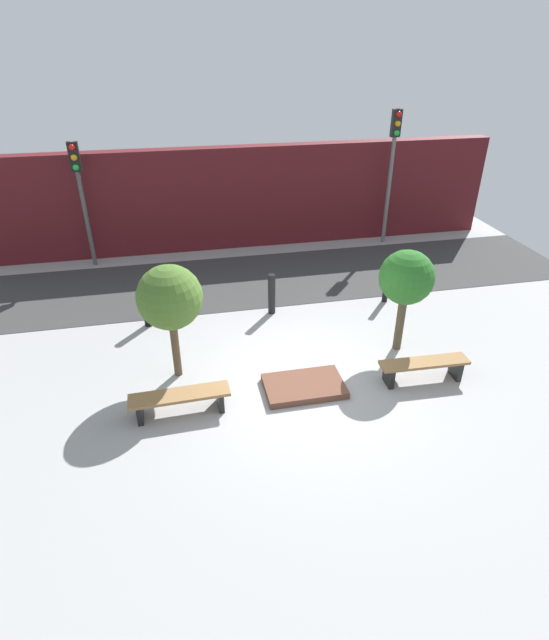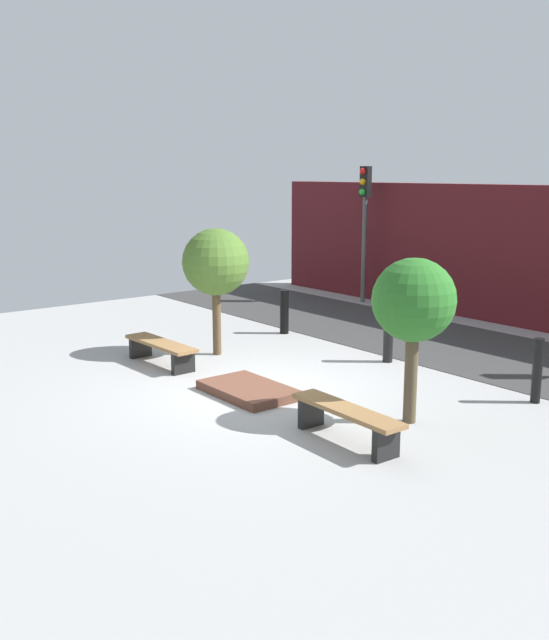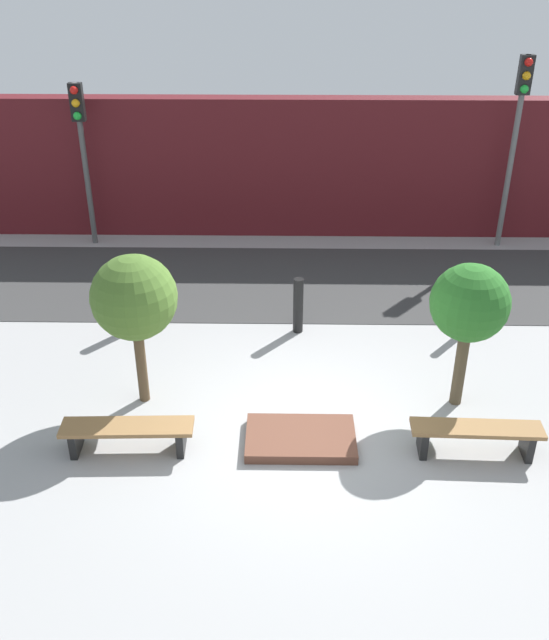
% 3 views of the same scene
% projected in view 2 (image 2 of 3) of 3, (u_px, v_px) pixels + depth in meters
% --- Properties ---
extents(ground_plane, '(18.00, 18.00, 0.00)m').
position_uv_depth(ground_plane, '(260.00, 392.00, 11.20)').
color(ground_plane, '#9B9B9B').
extents(road_strip, '(18.00, 3.44, 0.01)m').
position_uv_depth(road_strip, '(455.00, 345.00, 14.17)').
color(road_strip, '#363636').
rests_on(road_strip, ground).
extents(building_facade, '(16.20, 0.50, 3.12)m').
position_uv_depth(building_facade, '(538.00, 258.00, 15.51)').
color(building_facade, '#511419').
rests_on(building_facade, ground).
extents(bench_left, '(1.82, 0.48, 0.43)m').
position_uv_depth(bench_left, '(161.00, 348.00, 12.71)').
color(bench_left, black).
rests_on(bench_left, ground).
extents(bench_right, '(1.79, 0.44, 0.46)m').
position_uv_depth(bench_right, '(346.00, 417.00, 9.05)').
color(bench_right, black).
rests_on(bench_right, ground).
extents(planter_bed, '(1.54, 0.96, 0.14)m').
position_uv_depth(planter_bed, '(249.00, 390.00, 11.05)').
color(planter_bed, brown).
rests_on(planter_bed, ground).
extents(tree_behind_left_bench, '(1.24, 1.24, 2.38)m').
position_uv_depth(tree_behind_left_bench, '(216.00, 263.00, 13.15)').
color(tree_behind_left_bench, brown).
rests_on(tree_behind_left_bench, ground).
extents(tree_behind_right_bench, '(1.13, 1.13, 2.28)m').
position_uv_depth(tree_behind_right_bench, '(414.00, 302.00, 9.51)').
color(tree_behind_right_bench, '#4E412D').
rests_on(tree_behind_right_bench, ground).
extents(bollard_far_left, '(0.19, 0.19, 0.94)m').
position_uv_depth(bollard_far_left, '(284.00, 312.00, 15.17)').
color(bollard_far_left, black).
rests_on(bollard_far_left, ground).
extents(bollard_left, '(0.18, 0.18, 1.04)m').
position_uv_depth(bollard_left, '(388.00, 334.00, 12.87)').
color(bollard_left, black).
rests_on(bollard_left, ground).
extents(bollard_center, '(0.14, 0.14, 0.99)m').
position_uv_depth(bollard_center, '(537.00, 371.00, 10.58)').
color(bollard_center, black).
rests_on(bollard_center, ground).
extents(traffic_light_west, '(0.28, 0.27, 3.54)m').
position_uv_depth(traffic_light_west, '(364.00, 209.00, 18.42)').
color(traffic_light_west, '#4C4C4C').
rests_on(traffic_light_west, ground).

